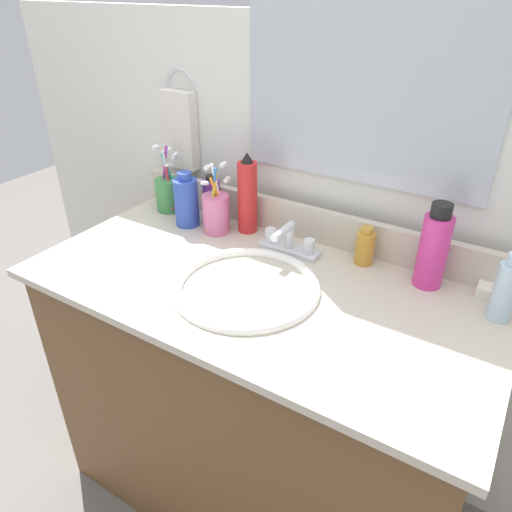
# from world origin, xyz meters

# --- Properties ---
(ground_plane) EXTENTS (6.00, 6.00, 0.00)m
(ground_plane) POSITION_xyz_m (0.00, 0.00, 0.00)
(ground_plane) COLOR #66605B
(vanity_cabinet) EXTENTS (1.03, 0.49, 0.74)m
(vanity_cabinet) POSITION_xyz_m (0.00, 0.00, 0.37)
(vanity_cabinet) COLOR brown
(vanity_cabinet) RESTS_ON ground_plane
(countertop) EXTENTS (1.07, 0.54, 0.02)m
(countertop) POSITION_xyz_m (0.00, 0.00, 0.75)
(countertop) COLOR beige
(countertop) RESTS_ON vanity_cabinet
(backsplash) EXTENTS (1.07, 0.02, 0.09)m
(backsplash) POSITION_xyz_m (0.00, 0.26, 0.81)
(backsplash) COLOR beige
(backsplash) RESTS_ON countertop
(back_wall) EXTENTS (2.17, 0.04, 1.30)m
(back_wall) POSITION_xyz_m (0.00, 0.32, 0.65)
(back_wall) COLOR silver
(back_wall) RESTS_ON ground_plane
(mirror_panel) EXTENTS (0.60, 0.01, 0.56)m
(mirror_panel) POSITION_xyz_m (0.10, 0.30, 1.21)
(mirror_panel) COLOR #B2BCC6
(towel_ring) EXTENTS (0.10, 0.01, 0.10)m
(towel_ring) POSITION_xyz_m (-0.44, 0.30, 1.10)
(towel_ring) COLOR silver
(hand_towel) EXTENTS (0.11, 0.04, 0.22)m
(hand_towel) POSITION_xyz_m (-0.44, 0.28, 0.98)
(hand_towel) COLOR silver
(sink_basin) EXTENTS (0.33, 0.33, 0.11)m
(sink_basin) POSITION_xyz_m (-0.01, -0.03, 0.73)
(sink_basin) COLOR white
(sink_basin) RESTS_ON countertop
(faucet) EXTENTS (0.16, 0.10, 0.08)m
(faucet) POSITION_xyz_m (-0.01, 0.16, 0.79)
(faucet) COLOR silver
(faucet) RESTS_ON countertop
(bottle_gel_clear) EXTENTS (0.05, 0.05, 0.15)m
(bottle_gel_clear) POSITION_xyz_m (0.48, 0.15, 0.83)
(bottle_gel_clear) COLOR silver
(bottle_gel_clear) RESTS_ON countertop
(bottle_spray_red) EXTENTS (0.05, 0.05, 0.22)m
(bottle_spray_red) POSITION_xyz_m (-0.16, 0.21, 0.86)
(bottle_spray_red) COLOR red
(bottle_spray_red) RESTS_ON countertop
(bottle_shampoo_blue) EXTENTS (0.07, 0.07, 0.15)m
(bottle_shampoo_blue) POSITION_xyz_m (-0.32, 0.15, 0.83)
(bottle_shampoo_blue) COLOR #2D4CB2
(bottle_shampoo_blue) RESTS_ON countertop
(bottle_soap_pink) EXTENTS (0.06, 0.06, 0.20)m
(bottle_soap_pink) POSITION_xyz_m (0.33, 0.20, 0.85)
(bottle_soap_pink) COLOR #D8338C
(bottle_soap_pink) RESTS_ON countertop
(bottle_oil_amber) EXTENTS (0.05, 0.05, 0.10)m
(bottle_oil_amber) POSITION_xyz_m (0.17, 0.21, 0.80)
(bottle_oil_amber) COLOR gold
(bottle_oil_amber) RESTS_ON countertop
(bottle_cream_purple) EXTENTS (0.05, 0.05, 0.13)m
(bottle_cream_purple) POSITION_xyz_m (-0.29, 0.23, 0.82)
(bottle_cream_purple) COLOR #7A3899
(bottle_cream_purple) RESTS_ON countertop
(cup_green) EXTENTS (0.08, 0.08, 0.20)m
(cup_green) POSITION_xyz_m (-0.43, 0.20, 0.81)
(cup_green) COLOR #3F8C47
(cup_green) RESTS_ON countertop
(cup_pink) EXTENTS (0.07, 0.09, 0.19)m
(cup_pink) POSITION_xyz_m (-0.23, 0.16, 0.82)
(cup_pink) COLOR #D16693
(cup_pink) RESTS_ON countertop
(soap_bar) EXTENTS (0.06, 0.04, 0.02)m
(soap_bar) POSITION_xyz_m (0.46, 0.22, 0.77)
(soap_bar) COLOR white
(soap_bar) RESTS_ON countertop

